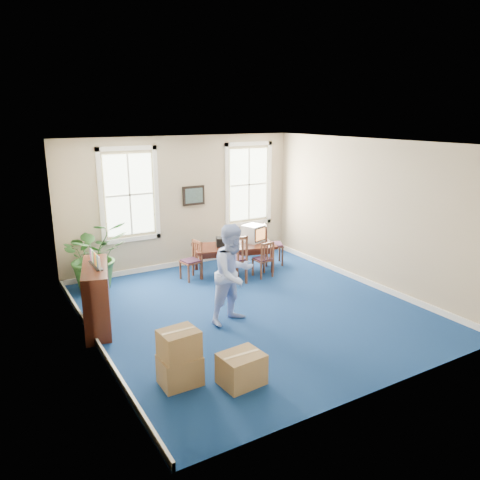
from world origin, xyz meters
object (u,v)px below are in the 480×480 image
conference_table (234,258)px  crt_tv (253,233)px  chair_near_left (233,259)px  potted_plant (95,255)px  man (234,274)px  credenza (97,296)px  cardboard_boxes (190,349)px

conference_table → crt_tv: bearing=19.5°
chair_near_left → potted_plant: 3.00m
potted_plant → conference_table: bearing=-9.0°
conference_table → crt_tv: (0.57, 0.04, 0.54)m
chair_near_left → man: 2.09m
potted_plant → crt_tv: bearing=-7.0°
conference_table → potted_plant: bearing=-173.9°
potted_plant → man: bearing=-59.4°
man → conference_table: bearing=46.5°
credenza → cardboard_boxes: credenza is taller
potted_plant → cardboard_boxes: bearing=-86.2°
conference_table → crt_tv: crt_tv is taller
man → potted_plant: man is taller
crt_tv → cardboard_boxes: crt_tv is taller
man → cardboard_boxes: man is taller
conference_table → crt_tv: size_ratio=3.91×
credenza → cardboard_boxes: 2.47m
chair_near_left → credenza: bearing=15.0°
chair_near_left → potted_plant: size_ratio=0.73×
potted_plant → credenza: bearing=-103.2°
conference_table → man: 2.89m
chair_near_left → credenza: size_ratio=0.75×
chair_near_left → potted_plant: potted_plant is taller
credenza → crt_tv: bearing=33.7°
credenza → potted_plant: size_ratio=0.97×
conference_table → chair_near_left: bearing=-105.9°
potted_plant → cardboard_boxes: size_ratio=1.02×
cardboard_boxes → conference_table: bearing=52.7°
chair_near_left → crt_tv: bearing=-142.1°
chair_near_left → potted_plant: (-2.75, 1.16, 0.21)m
conference_table → chair_near_left: size_ratio=1.74×
crt_tv → credenza: bearing=-179.3°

